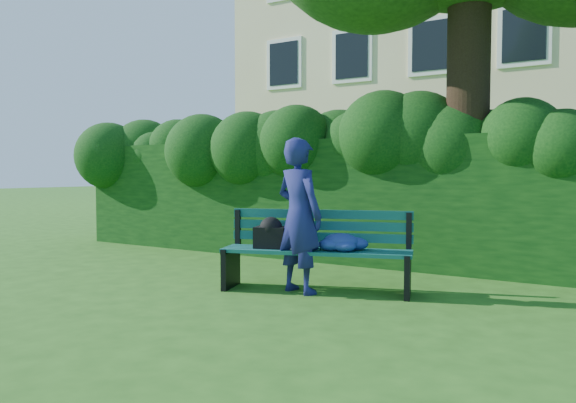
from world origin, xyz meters
The scene contains 5 objects.
ground centered at (0.00, 0.00, 0.00)m, with size 80.00×80.00×0.00m, color #2A5A19.
apartment_building centered at (0.00, 13.99, 6.00)m, with size 16.00×8.08×12.00m.
hedge centered at (0.00, 2.20, 0.90)m, with size 10.00×1.00×1.80m.
park_bench centered at (0.73, 0.01, 0.50)m, with size 2.15×1.17×0.89m.
man_reading centered at (0.62, -0.15, 0.85)m, with size 0.62×0.40×1.69m, color navy.
Camera 1 is at (3.75, -5.40, 1.32)m, focal length 35.00 mm.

